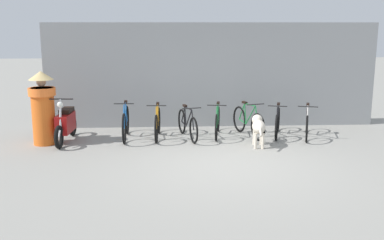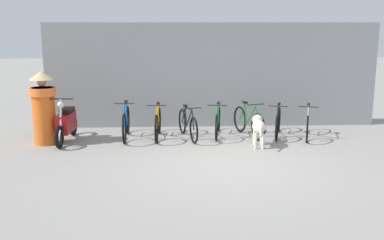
{
  "view_description": "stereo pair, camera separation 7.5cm",
  "coord_description": "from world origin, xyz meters",
  "px_view_note": "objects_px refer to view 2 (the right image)",
  "views": [
    {
      "loc": [
        -1.17,
        -8.43,
        2.69
      ],
      "look_at": [
        -0.65,
        1.25,
        0.65
      ],
      "focal_mm": 42.0,
      "sensor_mm": 36.0,
      "label": 1
    },
    {
      "loc": [
        -1.1,
        -8.43,
        2.69
      ],
      "look_at": [
        -0.65,
        1.25,
        0.65
      ],
      "focal_mm": 42.0,
      "sensor_mm": 36.0,
      "label": 2
    }
  ],
  "objects_px": {
    "bicycle_4": "(249,122)",
    "stray_dog": "(259,126)",
    "bicycle_2": "(188,125)",
    "bicycle_3": "(218,122)",
    "bicycle_0": "(126,123)",
    "motorcycle": "(66,124)",
    "bicycle_1": "(158,124)",
    "bicycle_6": "(308,124)",
    "bicycle_5": "(278,123)",
    "person_in_robes": "(43,107)"
  },
  "relations": [
    {
      "from": "bicycle_2",
      "to": "person_in_robes",
      "type": "bearing_deg",
      "value": -96.87
    },
    {
      "from": "bicycle_2",
      "to": "person_in_robes",
      "type": "height_order",
      "value": "person_in_robes"
    },
    {
      "from": "bicycle_5",
      "to": "bicycle_4",
      "type": "bearing_deg",
      "value": -72.39
    },
    {
      "from": "bicycle_4",
      "to": "person_in_robes",
      "type": "relative_size",
      "value": 0.94
    },
    {
      "from": "bicycle_5",
      "to": "motorcycle",
      "type": "distance_m",
      "value": 5.14
    },
    {
      "from": "bicycle_4",
      "to": "motorcycle",
      "type": "bearing_deg",
      "value": -103.05
    },
    {
      "from": "bicycle_0",
      "to": "bicycle_2",
      "type": "bearing_deg",
      "value": 88.15
    },
    {
      "from": "motorcycle",
      "to": "person_in_robes",
      "type": "bearing_deg",
      "value": -66.91
    },
    {
      "from": "bicycle_0",
      "to": "bicycle_5",
      "type": "bearing_deg",
      "value": 90.94
    },
    {
      "from": "bicycle_3",
      "to": "stray_dog",
      "type": "height_order",
      "value": "bicycle_3"
    },
    {
      "from": "bicycle_2",
      "to": "bicycle_5",
      "type": "xyz_separation_m",
      "value": [
        2.25,
        0.14,
        -0.0
      ]
    },
    {
      "from": "bicycle_3",
      "to": "person_in_robes",
      "type": "relative_size",
      "value": 0.97
    },
    {
      "from": "motorcycle",
      "to": "stray_dog",
      "type": "distance_m",
      "value": 4.49
    },
    {
      "from": "bicycle_2",
      "to": "bicycle_3",
      "type": "distance_m",
      "value": 0.77
    },
    {
      "from": "bicycle_0",
      "to": "stray_dog",
      "type": "relative_size",
      "value": 1.59
    },
    {
      "from": "bicycle_1",
      "to": "bicycle_5",
      "type": "relative_size",
      "value": 1.06
    },
    {
      "from": "motorcycle",
      "to": "bicycle_6",
      "type": "bearing_deg",
      "value": 93.84
    },
    {
      "from": "person_in_robes",
      "to": "bicycle_1",
      "type": "bearing_deg",
      "value": 159.56
    },
    {
      "from": "bicycle_5",
      "to": "person_in_robes",
      "type": "distance_m",
      "value": 5.62
    },
    {
      "from": "motorcycle",
      "to": "bicycle_1",
      "type": "bearing_deg",
      "value": 99.09
    },
    {
      "from": "bicycle_1",
      "to": "stray_dog",
      "type": "height_order",
      "value": "bicycle_1"
    },
    {
      "from": "bicycle_1",
      "to": "bicycle_2",
      "type": "xyz_separation_m",
      "value": [
        0.73,
        -0.04,
        -0.02
      ]
    },
    {
      "from": "stray_dog",
      "to": "bicycle_3",
      "type": "bearing_deg",
      "value": 45.87
    },
    {
      "from": "bicycle_1",
      "to": "bicycle_6",
      "type": "xyz_separation_m",
      "value": [
        3.66,
        -0.1,
        -0.01
      ]
    },
    {
      "from": "bicycle_4",
      "to": "stray_dog",
      "type": "xyz_separation_m",
      "value": [
        0.06,
        -0.93,
        0.1
      ]
    },
    {
      "from": "bicycle_0",
      "to": "bicycle_6",
      "type": "xyz_separation_m",
      "value": [
        4.43,
        -0.08,
        -0.03
      ]
    },
    {
      "from": "motorcycle",
      "to": "bicycle_2",
      "type": "bearing_deg",
      "value": 96.51
    },
    {
      "from": "bicycle_6",
      "to": "stray_dog",
      "type": "xyz_separation_m",
      "value": [
        -1.36,
        -0.75,
        0.11
      ]
    },
    {
      "from": "stray_dog",
      "to": "bicycle_4",
      "type": "bearing_deg",
      "value": 9.64
    },
    {
      "from": "bicycle_0",
      "to": "bicycle_3",
      "type": "xyz_separation_m",
      "value": [
        2.25,
        0.15,
        -0.03
      ]
    },
    {
      "from": "motorcycle",
      "to": "stray_dog",
      "type": "height_order",
      "value": "motorcycle"
    },
    {
      "from": "bicycle_1",
      "to": "bicycle_4",
      "type": "distance_m",
      "value": 2.24
    },
    {
      "from": "bicycle_0",
      "to": "bicycle_1",
      "type": "relative_size",
      "value": 1.03
    },
    {
      "from": "bicycle_3",
      "to": "bicycle_0",
      "type": "bearing_deg",
      "value": -77.1
    },
    {
      "from": "stray_dog",
      "to": "motorcycle",
      "type": "bearing_deg",
      "value": 88.02
    },
    {
      "from": "bicycle_0",
      "to": "motorcycle",
      "type": "height_order",
      "value": "motorcycle"
    },
    {
      "from": "bicycle_4",
      "to": "bicycle_3",
      "type": "bearing_deg",
      "value": -110.6
    },
    {
      "from": "bicycle_2",
      "to": "person_in_robes",
      "type": "relative_size",
      "value": 0.97
    },
    {
      "from": "bicycle_2",
      "to": "bicycle_3",
      "type": "relative_size",
      "value": 0.99
    },
    {
      "from": "motorcycle",
      "to": "person_in_robes",
      "type": "xyz_separation_m",
      "value": [
        -0.45,
        -0.17,
        0.43
      ]
    },
    {
      "from": "bicycle_0",
      "to": "bicycle_2",
      "type": "relative_size",
      "value": 1.04
    },
    {
      "from": "motorcycle",
      "to": "bicycle_4",
      "type": "bearing_deg",
      "value": 96.75
    },
    {
      "from": "bicycle_1",
      "to": "bicycle_6",
      "type": "bearing_deg",
      "value": 90.59
    },
    {
      "from": "bicycle_5",
      "to": "bicycle_6",
      "type": "relative_size",
      "value": 0.97
    },
    {
      "from": "bicycle_1",
      "to": "bicycle_5",
      "type": "height_order",
      "value": "bicycle_1"
    },
    {
      "from": "bicycle_0",
      "to": "bicycle_4",
      "type": "height_order",
      "value": "bicycle_0"
    },
    {
      "from": "bicycle_3",
      "to": "bicycle_4",
      "type": "relative_size",
      "value": 1.04
    },
    {
      "from": "bicycle_0",
      "to": "bicycle_2",
      "type": "xyz_separation_m",
      "value": [
        1.5,
        -0.02,
        -0.04
      ]
    },
    {
      "from": "stray_dog",
      "to": "bicycle_5",
      "type": "bearing_deg",
      "value": -29.68
    },
    {
      "from": "bicycle_2",
      "to": "bicycle_1",
      "type": "bearing_deg",
      "value": -106.88
    }
  ]
}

